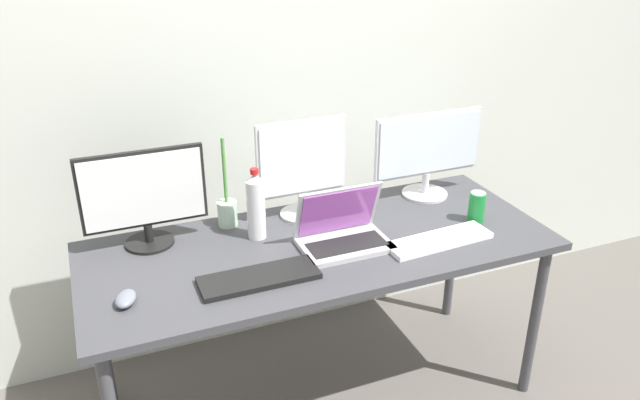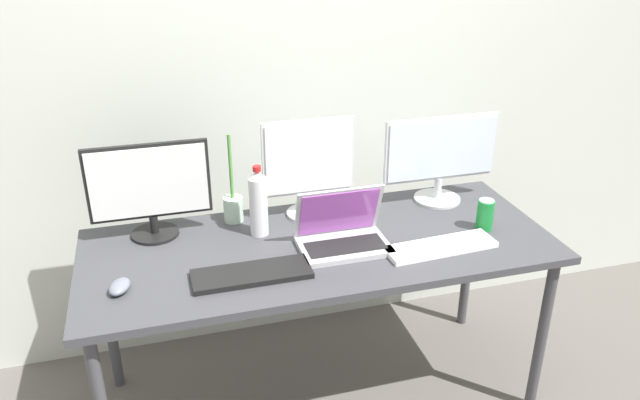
{
  "view_description": "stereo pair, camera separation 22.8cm",
  "coord_description": "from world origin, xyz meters",
  "px_view_note": "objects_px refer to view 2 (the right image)",
  "views": [
    {
      "loc": [
        -0.78,
        -1.92,
        1.89
      ],
      "look_at": [
        0.0,
        0.0,
        0.92
      ],
      "focal_mm": 35.0,
      "sensor_mm": 36.0,
      "label": 1
    },
    {
      "loc": [
        -0.57,
        -1.99,
        1.89
      ],
      "look_at": [
        0.0,
        0.0,
        0.92
      ],
      "focal_mm": 35.0,
      "sensor_mm": 36.0,
      "label": 2
    }
  ],
  "objects_px": {
    "mouse_by_keyboard": "(120,287)",
    "laptop_silver": "(342,233)",
    "keyboard_main": "(252,274)",
    "keyboard_aux": "(441,247)",
    "soda_can_near_keyboard": "(485,215)",
    "monitor_left": "(149,188)",
    "water_bottle": "(258,203)",
    "work_desk": "(320,257)",
    "monitor_center": "(309,165)",
    "monitor_right": "(441,155)",
    "bamboo_vase": "(233,206)"
  },
  "relations": [
    {
      "from": "monitor_center",
      "to": "mouse_by_keyboard",
      "type": "relative_size",
      "value": 4.02
    },
    {
      "from": "monitor_right",
      "to": "soda_can_near_keyboard",
      "type": "distance_m",
      "value": 0.33
    },
    {
      "from": "monitor_left",
      "to": "water_bottle",
      "type": "bearing_deg",
      "value": -14.16
    },
    {
      "from": "monitor_center",
      "to": "keyboard_aux",
      "type": "bearing_deg",
      "value": -46.26
    },
    {
      "from": "monitor_left",
      "to": "laptop_silver",
      "type": "height_order",
      "value": "monitor_left"
    },
    {
      "from": "monitor_left",
      "to": "monitor_center",
      "type": "relative_size",
      "value": 1.11
    },
    {
      "from": "monitor_left",
      "to": "monitor_right",
      "type": "relative_size",
      "value": 0.9
    },
    {
      "from": "work_desk",
      "to": "water_bottle",
      "type": "relative_size",
      "value": 6.25
    },
    {
      "from": "water_bottle",
      "to": "bamboo_vase",
      "type": "relative_size",
      "value": 0.77
    },
    {
      "from": "monitor_center",
      "to": "water_bottle",
      "type": "distance_m",
      "value": 0.27
    },
    {
      "from": "monitor_center",
      "to": "bamboo_vase",
      "type": "bearing_deg",
      "value": 174.3
    },
    {
      "from": "work_desk",
      "to": "mouse_by_keyboard",
      "type": "distance_m",
      "value": 0.74
    },
    {
      "from": "monitor_left",
      "to": "water_bottle",
      "type": "distance_m",
      "value": 0.41
    },
    {
      "from": "monitor_center",
      "to": "bamboo_vase",
      "type": "distance_m",
      "value": 0.35
    },
    {
      "from": "mouse_by_keyboard",
      "to": "water_bottle",
      "type": "bearing_deg",
      "value": 47.88
    },
    {
      "from": "work_desk",
      "to": "monitor_right",
      "type": "height_order",
      "value": "monitor_right"
    },
    {
      "from": "mouse_by_keyboard",
      "to": "laptop_silver",
      "type": "bearing_deg",
      "value": 27.08
    },
    {
      "from": "monitor_left",
      "to": "mouse_by_keyboard",
      "type": "bearing_deg",
      "value": -109.17
    },
    {
      "from": "mouse_by_keyboard",
      "to": "soda_can_near_keyboard",
      "type": "xyz_separation_m",
      "value": [
        1.38,
        0.07,
        0.04
      ]
    },
    {
      "from": "laptop_silver",
      "to": "water_bottle",
      "type": "height_order",
      "value": "water_bottle"
    },
    {
      "from": "keyboard_main",
      "to": "soda_can_near_keyboard",
      "type": "distance_m",
      "value": 0.95
    },
    {
      "from": "laptop_silver",
      "to": "bamboo_vase",
      "type": "bearing_deg",
      "value": 138.57
    },
    {
      "from": "monitor_center",
      "to": "monitor_right",
      "type": "bearing_deg",
      "value": -1.66
    },
    {
      "from": "mouse_by_keyboard",
      "to": "monitor_left",
      "type": "bearing_deg",
      "value": 91.15
    },
    {
      "from": "mouse_by_keyboard",
      "to": "work_desk",
      "type": "bearing_deg",
      "value": 30.84
    },
    {
      "from": "monitor_left",
      "to": "keyboard_aux",
      "type": "height_order",
      "value": "monitor_left"
    },
    {
      "from": "monitor_left",
      "to": "work_desk",
      "type": "bearing_deg",
      "value": -21.55
    },
    {
      "from": "monitor_center",
      "to": "monitor_right",
      "type": "distance_m",
      "value": 0.57
    },
    {
      "from": "work_desk",
      "to": "monitor_left",
      "type": "xyz_separation_m",
      "value": [
        -0.6,
        0.24,
        0.26
      ]
    },
    {
      "from": "keyboard_main",
      "to": "keyboard_aux",
      "type": "distance_m",
      "value": 0.71
    },
    {
      "from": "monitor_center",
      "to": "soda_can_near_keyboard",
      "type": "distance_m",
      "value": 0.72
    },
    {
      "from": "work_desk",
      "to": "mouse_by_keyboard",
      "type": "bearing_deg",
      "value": -169.48
    },
    {
      "from": "work_desk",
      "to": "keyboard_main",
      "type": "bearing_deg",
      "value": -150.63
    },
    {
      "from": "keyboard_main",
      "to": "soda_can_near_keyboard",
      "type": "relative_size",
      "value": 3.25
    },
    {
      "from": "keyboard_main",
      "to": "water_bottle",
      "type": "height_order",
      "value": "water_bottle"
    },
    {
      "from": "keyboard_aux",
      "to": "soda_can_near_keyboard",
      "type": "height_order",
      "value": "soda_can_near_keyboard"
    },
    {
      "from": "keyboard_main",
      "to": "soda_can_near_keyboard",
      "type": "xyz_separation_m",
      "value": [
        0.94,
        0.1,
        0.05
      ]
    },
    {
      "from": "monitor_right",
      "to": "keyboard_aux",
      "type": "height_order",
      "value": "monitor_right"
    },
    {
      "from": "keyboard_aux",
      "to": "soda_can_near_keyboard",
      "type": "xyz_separation_m",
      "value": [
        0.24,
        0.1,
        0.05
      ]
    },
    {
      "from": "bamboo_vase",
      "to": "work_desk",
      "type": "bearing_deg",
      "value": -44.14
    },
    {
      "from": "keyboard_aux",
      "to": "water_bottle",
      "type": "distance_m",
      "value": 0.71
    },
    {
      "from": "work_desk",
      "to": "monitor_left",
      "type": "distance_m",
      "value": 0.69
    },
    {
      "from": "bamboo_vase",
      "to": "monitor_right",
      "type": "bearing_deg",
      "value": -3.07
    },
    {
      "from": "water_bottle",
      "to": "monitor_right",
      "type": "bearing_deg",
      "value": 6.56
    },
    {
      "from": "laptop_silver",
      "to": "soda_can_near_keyboard",
      "type": "height_order",
      "value": "laptop_silver"
    },
    {
      "from": "keyboard_aux",
      "to": "keyboard_main",
      "type": "bearing_deg",
      "value": 176.08
    },
    {
      "from": "monitor_left",
      "to": "monitor_right",
      "type": "bearing_deg",
      "value": -0.33
    },
    {
      "from": "laptop_silver",
      "to": "bamboo_vase",
      "type": "relative_size",
      "value": 0.9
    },
    {
      "from": "bamboo_vase",
      "to": "keyboard_aux",
      "type": "bearing_deg",
      "value": -32.29
    },
    {
      "from": "soda_can_near_keyboard",
      "to": "laptop_silver",
      "type": "bearing_deg",
      "value": 177.4
    }
  ]
}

